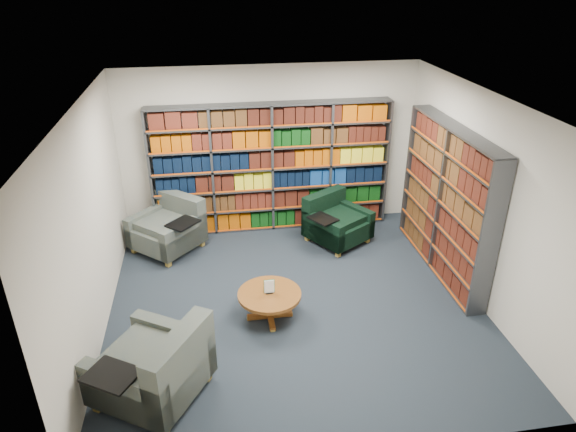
{
  "coord_description": "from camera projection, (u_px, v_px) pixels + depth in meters",
  "views": [
    {
      "loc": [
        -1.02,
        -5.74,
        4.24
      ],
      "look_at": [
        0.0,
        0.6,
        1.05
      ],
      "focal_mm": 32.0,
      "sensor_mm": 36.0,
      "label": 1
    }
  ],
  "objects": [
    {
      "name": "chair_teal_left",
      "position": [
        171.0,
        228.0,
        8.36
      ],
      "size": [
        1.32,
        1.32,
        0.85
      ],
      "color": "#0C1F3A",
      "rests_on": "ground"
    },
    {
      "name": "chair_green_right",
      "position": [
        334.0,
        223.0,
        8.6
      ],
      "size": [
        1.2,
        1.2,
        0.79
      ],
      "color": "black",
      "rests_on": "ground"
    },
    {
      "name": "bookshelf_right",
      "position": [
        446.0,
        202.0,
        7.48
      ],
      "size": [
        0.28,
        2.5,
        2.2
      ],
      "color": "#47494F",
      "rests_on": "ground"
    },
    {
      "name": "bookshelf_back",
      "position": [
        272.0,
        168.0,
        8.69
      ],
      "size": [
        4.0,
        0.28,
        2.2
      ],
      "color": "#47494F",
      "rests_on": "ground"
    },
    {
      "name": "room_shell",
      "position": [
        296.0,
        212.0,
        6.49
      ],
      "size": [
        5.02,
        5.02,
        2.82
      ],
      "color": "black",
      "rests_on": "ground"
    },
    {
      "name": "coffee_table",
      "position": [
        270.0,
        298.0,
        6.68
      ],
      "size": [
        0.83,
        0.83,
        0.58
      ],
      "color": "brown",
      "rests_on": "ground"
    },
    {
      "name": "chair_teal_front",
      "position": [
        158.0,
        371.0,
        5.41
      ],
      "size": [
        1.39,
        1.39,
        0.92
      ],
      "color": "#0C1F3A",
      "rests_on": "ground"
    }
  ]
}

